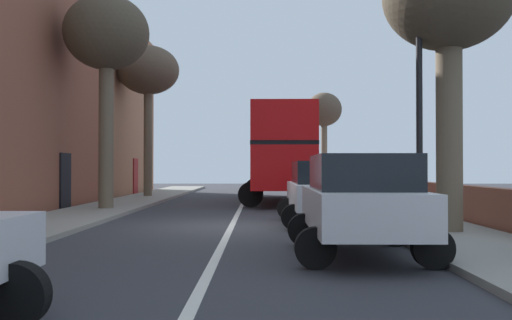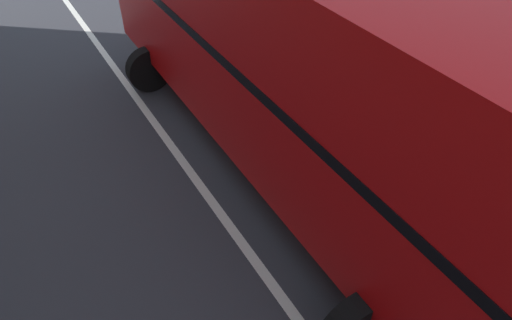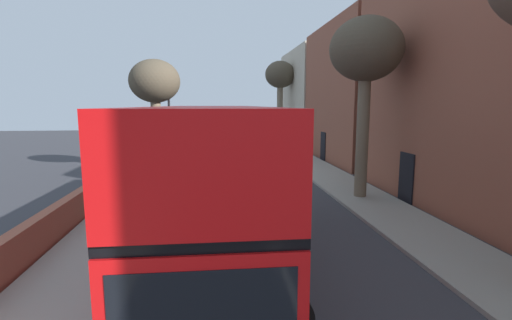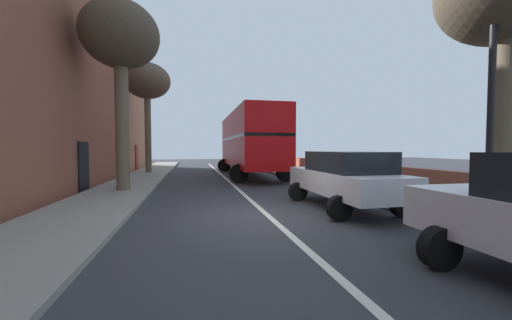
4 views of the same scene
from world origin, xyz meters
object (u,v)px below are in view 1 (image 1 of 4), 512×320
(double_decker_bus, at_px, (281,150))
(street_tree_right_1, at_px, (324,112))
(street_tree_left_4, at_px, (148,73))
(lamppost_right, at_px, (419,66))
(parked_car_white_right_0, at_px, (360,200))
(parked_car_white_right_2, at_px, (324,189))
(street_tree_left_2, at_px, (106,38))
(street_tree_right_3, at_px, (449,3))

(double_decker_bus, bearing_deg, street_tree_right_1, 72.47)
(street_tree_right_1, bearing_deg, street_tree_left_4, -146.46)
(lamppost_right, bearing_deg, parked_car_white_right_0, -122.92)
(parked_car_white_right_2, bearing_deg, double_decker_bus, 94.31)
(parked_car_white_right_0, distance_m, street_tree_left_2, 13.80)
(parked_car_white_right_2, relative_size, street_tree_right_3, 0.69)
(parked_car_white_right_0, relative_size, street_tree_right_3, 0.63)
(street_tree_right_3, bearing_deg, parked_car_white_right_2, 134.28)
(street_tree_right_3, bearing_deg, lamppost_right, -160.51)
(double_decker_bus, distance_m, parked_car_white_right_0, 16.35)
(parked_car_white_right_2, xyz_separation_m, street_tree_left_4, (-7.51, 13.82, 5.47))
(street_tree_right_1, bearing_deg, parked_car_white_right_0, -94.98)
(parked_car_white_right_0, height_order, parked_car_white_right_2, parked_car_white_right_0)
(street_tree_right_3, height_order, street_tree_left_4, street_tree_left_4)
(parked_car_white_right_0, relative_size, street_tree_left_4, 0.55)
(street_tree_right_1, xyz_separation_m, street_tree_left_4, (-9.77, -6.48, 1.39))
(parked_car_white_right_0, relative_size, street_tree_right_1, 0.69)
(parked_car_white_right_2, distance_m, street_tree_right_1, 20.83)
(double_decker_bus, height_order, parked_car_white_right_2, double_decker_bus)
(double_decker_bus, height_order, lamppost_right, lamppost_right)
(street_tree_right_1, xyz_separation_m, street_tree_left_2, (-9.52, -15.45, 1.15))
(parked_car_white_right_2, xyz_separation_m, lamppost_right, (1.80, -2.88, 2.84))
(double_decker_bus, height_order, street_tree_right_3, street_tree_right_3)
(lamppost_right, bearing_deg, double_decker_bus, 100.91)
(street_tree_right_1, height_order, street_tree_left_4, street_tree_left_4)
(parked_car_white_right_2, distance_m, lamppost_right, 4.42)
(double_decker_bus, distance_m, street_tree_left_4, 8.49)
(double_decker_bus, relative_size, street_tree_right_1, 1.76)
(double_decker_bus, relative_size, parked_car_white_right_2, 2.37)
(street_tree_right_1, bearing_deg, double_decker_bus, -107.53)
(parked_car_white_right_0, relative_size, lamppost_right, 0.67)
(double_decker_bus, xyz_separation_m, street_tree_right_3, (3.35, -13.23, 2.94))
(street_tree_right_1, bearing_deg, street_tree_left_2, -121.64)
(street_tree_right_3, relative_size, street_tree_left_4, 0.86)
(parked_car_white_right_0, distance_m, street_tree_left_4, 21.58)
(parked_car_white_right_0, height_order, street_tree_right_1, street_tree_right_1)
(street_tree_right_3, bearing_deg, street_tree_left_2, 142.73)
(double_decker_bus, xyz_separation_m, street_tree_right_1, (3.06, 9.69, 2.69))
(street_tree_left_2, bearing_deg, street_tree_right_3, -37.27)
(street_tree_left_2, bearing_deg, lamppost_right, -40.47)
(street_tree_right_1, distance_m, street_tree_left_4, 11.81)
(street_tree_left_4, bearing_deg, parked_car_white_right_2, -61.48)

